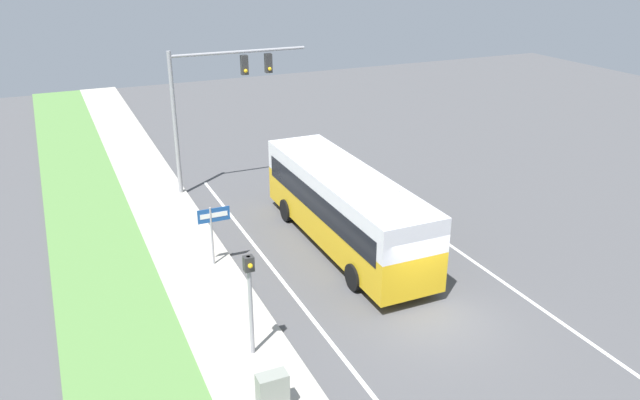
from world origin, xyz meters
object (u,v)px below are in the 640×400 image
bus (345,204)px  pedestrian_signal (250,290)px  street_sign (213,225)px  utility_cabinet (273,392)px  signal_gantry (214,91)px

bus → pedestrian_signal: bearing=-136.2°
street_sign → utility_cabinet: bearing=-95.3°
street_sign → utility_cabinet: 8.43m
bus → signal_gantry: size_ratio=1.52×
utility_cabinet → pedestrian_signal: bearing=83.4°
utility_cabinet → street_sign: bearing=84.7°
bus → street_sign: bearing=175.3°
pedestrian_signal → utility_cabinet: pedestrian_signal is taller
pedestrian_signal → utility_cabinet: bearing=-96.6°
signal_gantry → utility_cabinet: bearing=-101.1°
pedestrian_signal → street_sign: pedestrian_signal is taller
signal_gantry → utility_cabinet: 16.95m
bus → pedestrian_signal: size_ratio=3.17×
street_sign → pedestrian_signal: bearing=-94.8°
signal_gantry → street_sign: 8.73m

